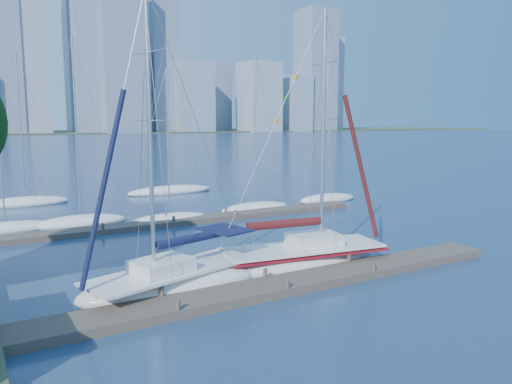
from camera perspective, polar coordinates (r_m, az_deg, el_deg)
ground at (r=22.77m, az=2.28°, el=-11.24°), size 700.00×700.00×0.00m
near_dock at (r=22.71m, az=2.28°, el=-10.76°), size 26.00×2.00×0.40m
far_dock at (r=37.43m, az=-8.38°, el=-3.30°), size 30.00×1.80×0.36m
sailboat_navy at (r=22.74m, az=-9.44°, el=-8.62°), size 9.05×4.99×13.53m
sailboat_maroon at (r=26.24m, az=5.42°, el=-6.35°), size 9.51×4.24×13.70m
bg_boat_0 at (r=38.28m, az=-26.72°, el=-3.75°), size 6.68×3.02×11.89m
bg_boat_1 at (r=38.52m, az=-19.37°, el=-3.20°), size 6.81×3.30×13.74m
bg_boat_2 at (r=38.21m, az=-9.84°, el=-3.02°), size 6.32×2.66×11.63m
bg_boat_3 at (r=42.26m, az=-0.05°, el=-1.78°), size 6.56×2.70×13.40m
bg_boat_5 at (r=47.69m, az=8.18°, el=-0.72°), size 6.43×2.89×13.54m
bg_boat_6 at (r=49.50m, az=-24.85°, el=-1.06°), size 7.65×3.02×13.84m
bg_boat_7 at (r=53.15m, az=-9.75°, el=0.19°), size 9.38×5.79×16.39m
skyline at (r=312.17m, az=-23.88°, el=12.97°), size 503.18×51.31×123.93m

